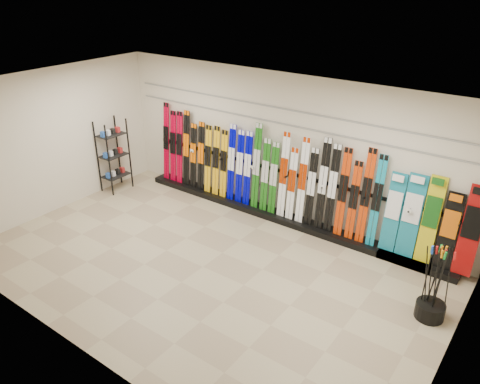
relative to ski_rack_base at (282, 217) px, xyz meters
The scene contains 13 objects.
floor 2.29m from the ski_rack_base, 95.64° to the right, with size 8.00×8.00×0.00m, color gray.
back_wall 1.47m from the ski_rack_base, 135.64° to the left, with size 8.00×8.00×0.00m, color beige.
left_wall 5.01m from the ski_rack_base, 151.65° to the right, with size 5.00×5.00×0.00m, color beige.
right_wall 4.64m from the ski_rack_base, 31.13° to the right, with size 5.00×5.00×0.00m, color beige.
ceiling 3.73m from the ski_rack_base, 95.64° to the right, with size 8.00×8.00×0.00m, color silver.
ski_rack_base is the anchor object (origin of this frame).
skis 1.11m from the ski_rack_base, behind, with size 5.37×0.18×1.84m.
snowboards 2.98m from the ski_rack_base, ahead, with size 1.58×0.24×1.56m.
accessory_rack 4.17m from the ski_rack_base, 165.91° to the right, with size 0.40×0.60×1.69m, color black.
pole_bin 3.61m from the ski_rack_base, 20.67° to the right, with size 0.43×0.43×0.25m, color black.
ski_poles 3.62m from the ski_rack_base, 20.32° to the right, with size 0.43×0.24×1.18m.
slatwall_rail_0 1.96m from the ski_rack_base, 138.37° to the left, with size 7.60×0.02×0.03m, color gray.
slatwall_rail_1 2.26m from the ski_rack_base, 138.37° to the left, with size 7.60×0.02×0.03m, color gray.
Camera 1 is at (4.58, -5.15, 4.74)m, focal length 35.00 mm.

